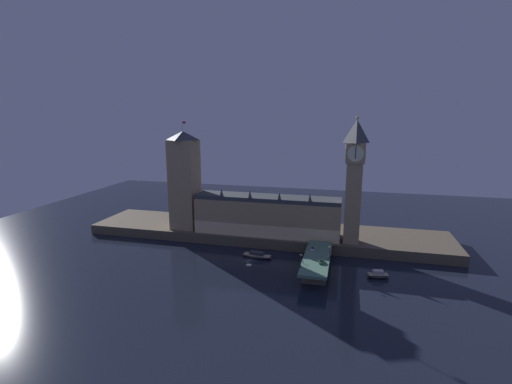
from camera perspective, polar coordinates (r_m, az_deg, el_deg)
ground_plane at (r=198.79m, az=-1.14°, el=-10.46°), size 400.00×400.00×0.00m
embankment at (r=233.33m, az=1.40°, el=-6.27°), size 220.00×42.00×5.81m
parliament_hall at (r=218.97m, az=1.70°, el=-3.59°), size 85.15×16.96×27.42m
clock_tower at (r=205.74m, az=14.86°, el=2.14°), size 10.34×10.45×68.72m
victoria_tower at (r=231.77m, az=-10.92°, el=1.79°), size 15.77×15.77×65.87m
bridge at (r=186.68m, az=9.30°, el=-10.53°), size 12.69×46.00×7.47m
car_northbound_lead at (r=193.16m, az=8.72°, el=-8.67°), size 1.97×3.97×1.58m
car_southbound_lead at (r=178.55m, az=10.04°, el=-10.50°), size 1.90×4.79×1.38m
pedestrian_near_rail at (r=176.74m, az=7.22°, el=-10.55°), size 0.38×0.38×1.73m
pedestrian_mid_walk at (r=182.88m, az=11.04°, el=-9.88°), size 0.38×0.38×1.84m
pedestrian_far_rail at (r=200.10m, az=8.12°, el=-7.87°), size 0.38×0.38×1.67m
street_lamp_near at (r=171.14m, az=6.91°, el=-10.18°), size 1.34×0.60×6.49m
street_lamp_mid at (r=184.04m, az=11.25°, el=-8.81°), size 1.34×0.60×6.05m
boat_upstream at (r=201.78m, az=0.16°, el=-9.74°), size 17.36×6.88×3.27m
boat_downstream at (r=187.69m, az=18.26°, el=-12.04°), size 11.17×6.60×3.71m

